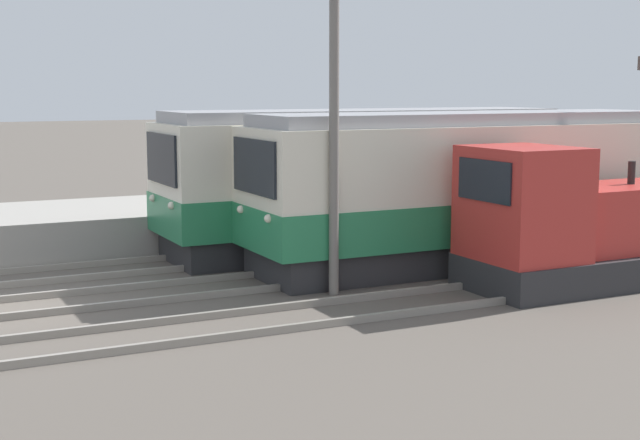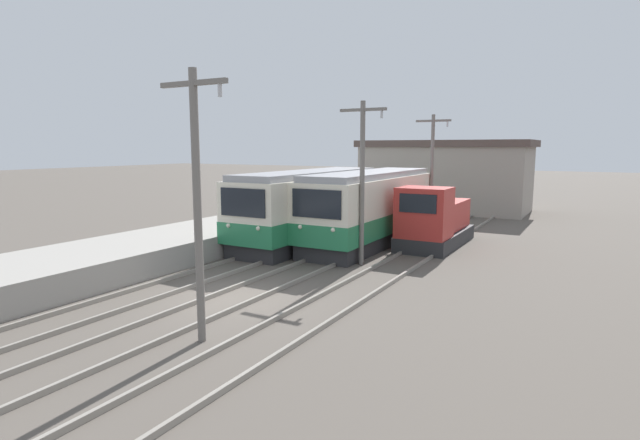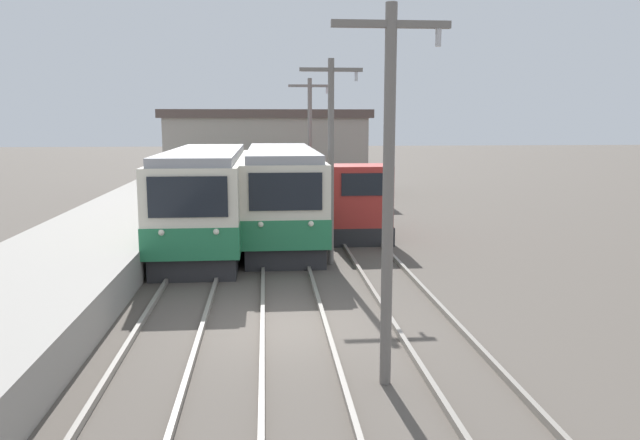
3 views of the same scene
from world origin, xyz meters
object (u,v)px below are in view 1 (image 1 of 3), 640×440
commuter_train_center (467,194)px  catenary_mast_mid (334,116)px  shunting_locomotive (584,229)px  commuter_train_left (366,185)px

commuter_train_center → catenary_mast_mid: catenary_mast_mid is taller
commuter_train_center → catenary_mast_mid: size_ratio=1.66×
shunting_locomotive → catenary_mast_mid: bearing=-105.9°
commuter_train_left → shunting_locomotive: commuter_train_left is taller
commuter_train_left → commuter_train_center: bearing=22.7°
shunting_locomotive → catenary_mast_mid: size_ratio=0.90×
commuter_train_left → catenary_mast_mid: catenary_mast_mid is taller
commuter_train_center → commuter_train_left: bearing=-157.3°
commuter_train_center → shunting_locomotive: commuter_train_center is taller
commuter_train_left → shunting_locomotive: 6.18m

